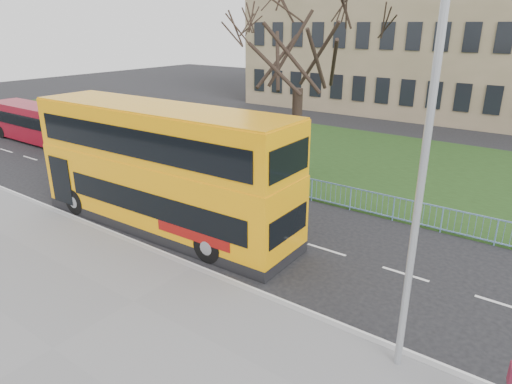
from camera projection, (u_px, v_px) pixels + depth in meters
ground at (222, 253)px, 16.89m from camera, size 120.00×120.00×0.00m
pavement at (53, 350)px, 11.77m from camera, size 80.00×10.50×0.12m
kerb at (193, 268)px, 15.69m from camera, size 80.00×0.20×0.14m
grass_verge at (375, 163)px, 27.68m from camera, size 80.00×15.40×0.08m
guard_railing at (312, 190)px, 21.69m from camera, size 40.00×0.12×1.10m
bare_tree at (298, 71)px, 24.17m from camera, size 7.71×7.71×11.02m
civic_building at (417, 34)px, 43.68m from camera, size 30.00×15.00×14.00m
yellow_bus at (161, 166)px, 18.15m from camera, size 11.91×3.13×4.96m
red_bus at (39, 123)px, 32.08m from camera, size 9.84×2.30×2.59m
street_lamp at (416, 183)px, 9.69m from camera, size 1.80×0.28×8.51m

